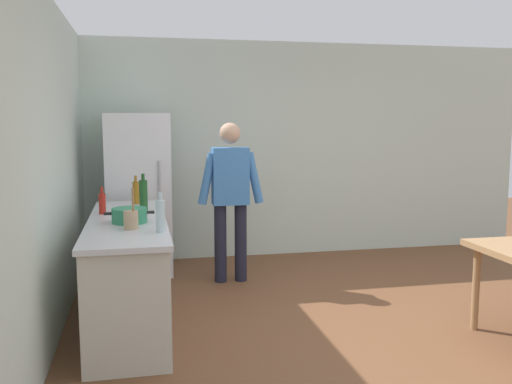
% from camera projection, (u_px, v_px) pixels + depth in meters
% --- Properties ---
extents(ground_plane, '(14.00, 14.00, 0.00)m').
position_uv_depth(ground_plane, '(387.00, 339.00, 4.40)').
color(ground_plane, brown).
extents(wall_back, '(6.40, 0.12, 2.70)m').
position_uv_depth(wall_back, '(288.00, 150.00, 7.14)').
color(wall_back, silver).
rests_on(wall_back, ground_plane).
extents(wall_left, '(0.12, 5.60, 2.70)m').
position_uv_depth(wall_left, '(36.00, 174.00, 3.88)').
color(wall_left, silver).
rests_on(wall_left, ground_plane).
extents(kitchen_counter, '(0.64, 2.20, 0.90)m').
position_uv_depth(kitchen_counter, '(129.00, 271.00, 4.70)').
color(kitchen_counter, beige).
rests_on(kitchen_counter, ground_plane).
extents(refrigerator, '(0.70, 0.67, 1.80)m').
position_uv_depth(refrigerator, '(139.00, 194.00, 6.22)').
color(refrigerator, white).
rests_on(refrigerator, ground_plane).
extents(person, '(0.70, 0.22, 1.70)m').
position_uv_depth(person, '(230.00, 191.00, 5.87)').
color(person, '#1E1E2D').
rests_on(person, ground_plane).
extents(cooking_pot, '(0.40, 0.28, 0.12)m').
position_uv_depth(cooking_pot, '(129.00, 215.00, 4.48)').
color(cooking_pot, '#2D845B').
rests_on(cooking_pot, kitchen_counter).
extents(utensil_jar, '(0.11, 0.11, 0.32)m').
position_uv_depth(utensil_jar, '(131.00, 219.00, 4.22)').
color(utensil_jar, tan).
rests_on(utensil_jar, kitchen_counter).
extents(bottle_sauce_red, '(0.06, 0.06, 0.24)m').
position_uv_depth(bottle_sauce_red, '(102.00, 203.00, 4.90)').
color(bottle_sauce_red, '#B22319').
rests_on(bottle_sauce_red, kitchen_counter).
extents(bottle_water_clear, '(0.07, 0.07, 0.30)m').
position_uv_depth(bottle_water_clear, '(160.00, 216.00, 4.09)').
color(bottle_water_clear, silver).
rests_on(bottle_water_clear, kitchen_counter).
extents(bottle_wine_green, '(0.08, 0.08, 0.34)m').
position_uv_depth(bottle_wine_green, '(143.00, 195.00, 5.09)').
color(bottle_wine_green, '#1E5123').
rests_on(bottle_wine_green, kitchen_counter).
extents(bottle_oil_amber, '(0.06, 0.06, 0.28)m').
position_uv_depth(bottle_oil_amber, '(136.00, 192.00, 5.50)').
color(bottle_oil_amber, '#996619').
rests_on(bottle_oil_amber, kitchen_counter).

